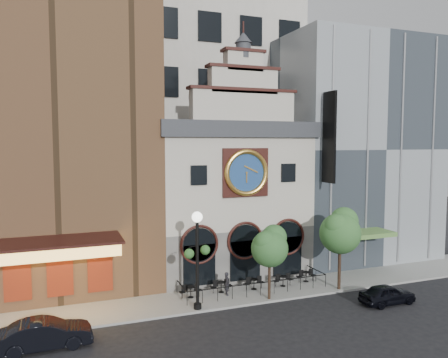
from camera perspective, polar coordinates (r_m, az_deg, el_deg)
ground at (r=30.54m, az=5.81°, el=-15.86°), size 120.00×120.00×0.00m
sidewalk at (r=32.63m, az=3.78°, el=-14.33°), size 44.00×5.00×0.15m
clock_building at (r=35.98m, az=0.31°, el=-1.71°), size 12.60×8.78×18.65m
theater_building at (r=35.54m, az=-21.15°, el=7.44°), size 14.00×15.60×25.00m
retail_building at (r=43.94m, az=15.31°, el=3.80°), size 14.00×14.40×20.00m
office_tower at (r=48.22m, az=-5.10°, el=15.80°), size 20.00×16.00×40.00m
cafe_railing at (r=32.46m, az=3.79°, el=-13.45°), size 10.60×2.60×0.90m
bistro_0 at (r=30.93m, az=-4.36°, el=-14.37°), size 1.58×0.68×0.90m
bistro_1 at (r=31.82m, az=-0.37°, el=-13.79°), size 1.58×0.68×0.90m
bistro_2 at (r=32.51m, az=3.93°, el=-13.40°), size 1.58×0.68×0.90m
bistro_3 at (r=33.38m, az=7.71°, el=-12.95°), size 1.58×0.68×0.90m
bistro_4 at (r=34.68m, az=10.66°, el=-12.30°), size 1.58×0.68×0.90m
car_right at (r=32.00m, az=20.55°, el=-13.90°), size 3.90×1.59×1.33m
car_left at (r=25.88m, az=-22.32°, el=-18.23°), size 4.76×1.77×1.56m
pedestrian at (r=31.25m, az=0.39°, el=-13.49°), size 0.45×0.63×1.61m
lamppost at (r=27.96m, az=-3.51°, el=-9.13°), size 1.88×1.21×6.28m
tree_left at (r=29.92m, az=6.03°, el=-8.61°), size 2.61×2.51×5.02m
tree_right at (r=32.68m, az=14.97°, el=-6.43°), size 3.07×2.96×5.92m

